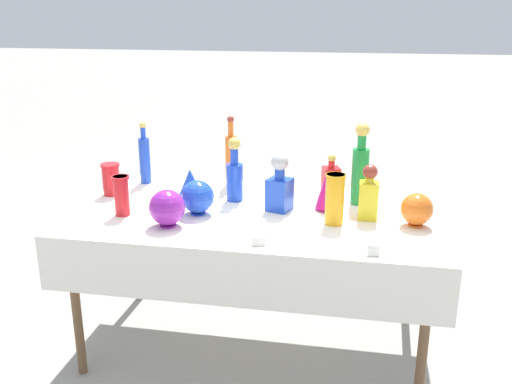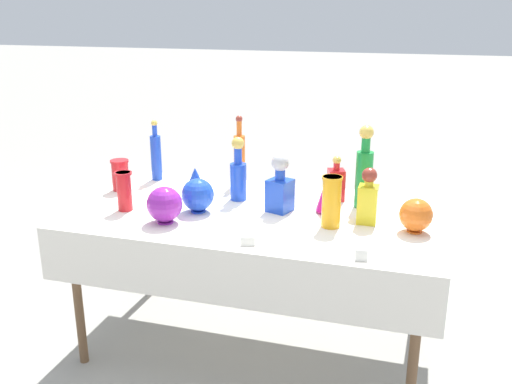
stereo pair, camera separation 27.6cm
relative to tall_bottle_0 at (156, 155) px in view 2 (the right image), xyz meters
name	(u,v)px [view 2 (the right image)]	position (x,y,z in m)	size (l,w,h in m)	color
ground_plane	(256,345)	(0.70, -0.36, -0.90)	(40.00, 40.00, 0.00)	gray
display_table	(254,224)	(0.70, -0.39, -0.20)	(1.79, 0.98, 0.76)	white
tall_bottle_0	(156,155)	(0.00, 0.00, 0.00)	(0.06, 0.06, 0.35)	blue
tall_bottle_1	(239,157)	(0.49, 0.04, 0.02)	(0.06, 0.06, 0.39)	orange
tall_bottle_2	(364,172)	(1.20, -0.14, 0.04)	(0.08, 0.08, 0.42)	#198C38
tall_bottle_3	(238,174)	(0.56, -0.21, -0.01)	(0.09, 0.09, 0.33)	blue
square_decanter_0	(336,183)	(1.05, -0.07, -0.05)	(0.11, 0.11, 0.23)	red
square_decanter_1	(368,198)	(1.24, -0.35, -0.03)	(0.09, 0.09, 0.27)	yellow
square_decanter_2	(280,187)	(0.81, -0.32, -0.02)	(0.14, 0.14, 0.29)	blue
slender_vase_0	(120,174)	(-0.10, -0.24, -0.05)	(0.10, 0.10, 0.17)	red
slender_vase_1	(124,190)	(0.08, -0.52, -0.04)	(0.09, 0.09, 0.19)	red
slender_vase_2	(331,201)	(1.09, -0.45, -0.02)	(0.09, 0.09, 0.24)	orange
fluted_vase_0	(327,192)	(1.04, -0.27, -0.04)	(0.11, 0.11, 0.20)	#C61972
fluted_vase_1	(195,181)	(0.33, -0.22, -0.06)	(0.13, 0.13, 0.16)	blue
round_bowl_0	(198,195)	(0.43, -0.44, -0.06)	(0.16, 0.16, 0.17)	blue
round_bowl_1	(416,215)	(1.46, -0.41, -0.06)	(0.15, 0.15, 0.16)	orange
round_bowl_2	(165,204)	(0.34, -0.62, -0.06)	(0.17, 0.17, 0.17)	purple
price_tag_left	(361,256)	(1.27, -0.79, -0.12)	(0.05, 0.01, 0.04)	white
price_tag_center	(248,242)	(0.79, -0.77, -0.13)	(0.06, 0.01, 0.04)	white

